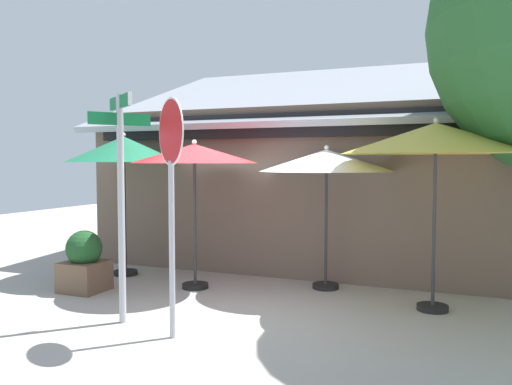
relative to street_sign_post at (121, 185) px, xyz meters
name	(u,v)px	position (x,y,z in m)	size (l,w,h in m)	color
ground_plane	(223,306)	(0.81, 1.37, -1.87)	(28.00, 28.00, 0.10)	#ADA8A0
cafe_building	(315,182)	(0.94, 5.87, -0.16)	(8.50, 5.73, 4.66)	#705B4C
street_sign_post	(121,185)	(0.00, 0.00, 0.00)	(0.72, 0.67, 2.99)	#A8AAB2
stop_sign	(171,170)	(0.92, -0.26, 0.21)	(0.64, 0.51, 2.88)	#A8AAB2
patio_umbrella_forest_green_left	(124,150)	(-1.75, 2.42, 0.51)	(2.12, 2.12, 2.66)	black
patio_umbrella_crimson_center	(194,155)	(-0.03, 2.01, 0.41)	(2.10, 2.10, 2.49)	black
patio_umbrella_ivory_right	(327,162)	(2.00, 2.82, 0.30)	(2.24, 2.24, 2.40)	black
patio_umbrella_mustard_far_right	(436,139)	(3.75, 2.14, 0.62)	(2.66, 2.66, 2.74)	black
sidewalk_planter	(84,263)	(-1.61, 1.14, -1.35)	(0.66, 0.66, 1.00)	brown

